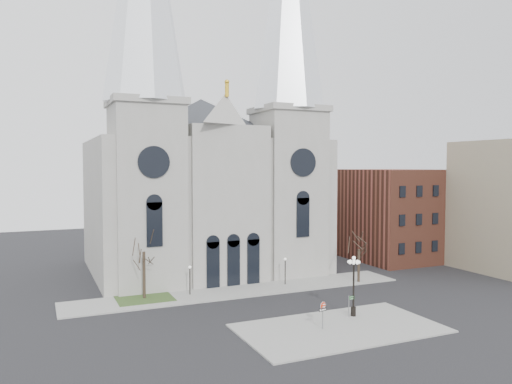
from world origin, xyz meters
name	(u,v)px	position (x,y,z in m)	size (l,w,h in m)	color
ground	(284,318)	(0.00, 0.00, 0.00)	(160.00, 160.00, 0.00)	black
sidewalk_near	(340,328)	(3.00, -5.00, 0.07)	(18.00, 10.00, 0.14)	gray
sidewalk_far	(241,291)	(0.00, 11.00, 0.07)	(40.00, 6.00, 0.14)	gray
grass_patch	(144,299)	(-11.00, 12.00, 0.09)	(6.00, 5.00, 0.18)	#29411C
cathedral	(208,137)	(0.00, 22.86, 18.48)	(33.00, 26.66, 54.00)	gray
bg_building_brick	(389,213)	(30.00, 22.00, 7.00)	(14.00, 18.00, 14.00)	brown
bg_building_tan	(512,207)	(38.00, 6.00, 9.00)	(10.00, 14.00, 18.00)	#9C9171
tree_left	(144,249)	(-11.00, 12.00, 5.58)	(3.20, 3.20, 7.50)	black
tree_right	(359,247)	(15.00, 9.00, 4.47)	(3.20, 3.20, 6.00)	black
ped_lamp_left	(190,275)	(-6.00, 11.50, 2.33)	(0.32, 0.32, 3.26)	black
ped_lamp_right	(285,266)	(6.00, 11.50, 2.33)	(0.32, 0.32, 3.26)	black
stop_sign	(323,308)	(2.09, -3.60, 1.67)	(0.76, 0.08, 2.11)	slate
globe_lamp	(354,278)	(6.12, -2.61, 3.78)	(1.41, 1.41, 5.80)	black
one_way_sign	(323,314)	(1.41, -4.69, 1.48)	(0.85, 0.20, 1.96)	slate
street_name_sign	(350,304)	(5.68, -2.63, 1.35)	(0.65, 0.08, 2.03)	slate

